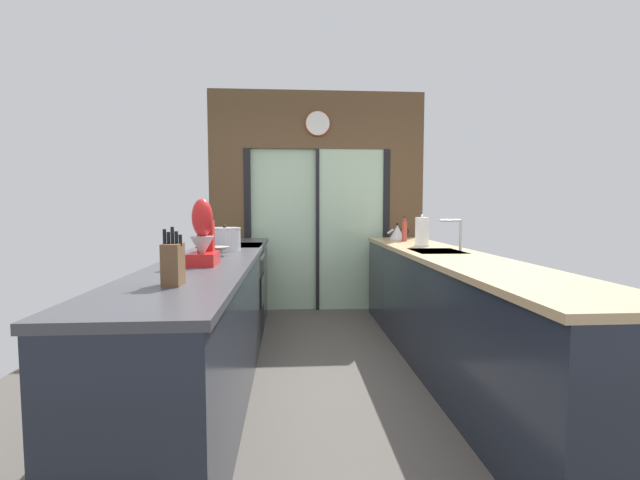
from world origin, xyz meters
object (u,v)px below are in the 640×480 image
at_px(knife_block, 173,263).
at_px(mixing_bowl, 217,251).
at_px(paper_towel_roll, 422,232).
at_px(kettle, 397,232).
at_px(soap_bottle, 404,231).
at_px(stock_pot, 225,239).
at_px(oven_range, 232,292).
at_px(stand_mixer, 203,240).

bearing_deg(knife_block, mixing_bowl, 90.00).
bearing_deg(paper_towel_roll, kettle, 89.89).
xyz_separation_m(knife_block, soap_bottle, (1.78, 2.54, 0.01)).
height_order(stock_pot, paper_towel_roll, paper_towel_roll).
bearing_deg(soap_bottle, knife_block, -125.01).
height_order(oven_range, soap_bottle, soap_bottle).
bearing_deg(soap_bottle, stand_mixer, -134.27).
relative_size(oven_range, mixing_bowl, 5.00).
height_order(mixing_bowl, paper_towel_roll, paper_towel_roll).
xyz_separation_m(mixing_bowl, knife_block, (-0.00, -1.23, 0.06)).
bearing_deg(kettle, stock_pot, -145.38).
xyz_separation_m(oven_range, stand_mixer, (0.02, -1.47, 0.63)).
height_order(stock_pot, kettle, stock_pot).
xyz_separation_m(kettle, paper_towel_roll, (-0.00, -0.93, 0.05)).
bearing_deg(stand_mixer, oven_range, 90.72).
distance_m(oven_range, soap_bottle, 1.92).
xyz_separation_m(mixing_bowl, soap_bottle, (1.78, 1.31, 0.08)).
height_order(stand_mixer, kettle, stand_mixer).
xyz_separation_m(knife_block, stand_mixer, (0.00, 0.72, 0.06)).
bearing_deg(soap_bottle, mixing_bowl, -143.56).
bearing_deg(oven_range, paper_towel_roll, -8.54).
distance_m(knife_block, kettle, 3.36).
height_order(oven_range, mixing_bowl, mixing_bowl).
distance_m(stock_pot, soap_bottle, 2.00).
bearing_deg(mixing_bowl, stock_pot, 90.00).
bearing_deg(oven_range, kettle, 20.19).
relative_size(knife_block, soap_bottle, 1.03).
distance_m(mixing_bowl, soap_bottle, 2.21).
xyz_separation_m(oven_range, mixing_bowl, (0.02, -0.96, 0.50)).
bearing_deg(stand_mixer, soap_bottle, 45.73).
distance_m(kettle, soap_bottle, 0.31).
bearing_deg(stand_mixer, stock_pot, 90.00).
bearing_deg(paper_towel_roll, knife_block, -132.87).
distance_m(oven_range, kettle, 1.99).
height_order(stand_mixer, paper_towel_roll, stand_mixer).
bearing_deg(paper_towel_roll, soap_bottle, 90.00).
bearing_deg(knife_block, paper_towel_roll, 47.13).
height_order(oven_range, kettle, kettle).
relative_size(stock_pot, kettle, 1.05).
height_order(mixing_bowl, stock_pot, stock_pot).
height_order(knife_block, stand_mixer, stand_mixer).
relative_size(oven_range, paper_towel_roll, 3.07).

